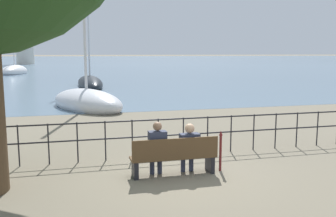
{
  "coord_description": "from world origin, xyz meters",
  "views": [
    {
      "loc": [
        -2.23,
        -8.07,
        2.8
      ],
      "look_at": [
        0.0,
        0.5,
        1.48
      ],
      "focal_mm": 40.0,
      "sensor_mm": 36.0,
      "label": 1
    }
  ],
  "objects_px": {
    "seated_person_left": "(157,146)",
    "closed_umbrella": "(221,148)",
    "sailboat_2": "(90,82)",
    "harbor_lighthouse": "(23,14)",
    "sailboat_0": "(87,102)",
    "sailboat_3": "(15,71)",
    "park_bench": "(174,157)",
    "seated_person_right": "(189,146)"
  },
  "relations": [
    {
      "from": "seated_person_left",
      "to": "closed_umbrella",
      "type": "height_order",
      "value": "seated_person_left"
    },
    {
      "from": "sailboat_2",
      "to": "harbor_lighthouse",
      "type": "distance_m",
      "value": 69.33
    },
    {
      "from": "closed_umbrella",
      "to": "harbor_lighthouse",
      "type": "relative_size",
      "value": 0.04
    },
    {
      "from": "sailboat_0",
      "to": "sailboat_3",
      "type": "xyz_separation_m",
      "value": [
        -7.94,
        34.09,
        0.06
      ]
    },
    {
      "from": "park_bench",
      "to": "seated_person_right",
      "type": "xyz_separation_m",
      "value": [
        0.38,
        0.08,
        0.22
      ]
    },
    {
      "from": "sailboat_0",
      "to": "sailboat_2",
      "type": "xyz_separation_m",
      "value": [
        0.8,
        12.8,
        0.01
      ]
    },
    {
      "from": "park_bench",
      "to": "harbor_lighthouse",
      "type": "distance_m",
      "value": 92.91
    },
    {
      "from": "closed_umbrella",
      "to": "sailboat_2",
      "type": "height_order",
      "value": "sailboat_2"
    },
    {
      "from": "sailboat_3",
      "to": "seated_person_left",
      "type": "bearing_deg",
      "value": -68.95
    },
    {
      "from": "seated_person_left",
      "to": "harbor_lighthouse",
      "type": "relative_size",
      "value": 0.05
    },
    {
      "from": "sailboat_2",
      "to": "sailboat_3",
      "type": "bearing_deg",
      "value": 110.18
    },
    {
      "from": "park_bench",
      "to": "closed_umbrella",
      "type": "relative_size",
      "value": 2.04
    },
    {
      "from": "harbor_lighthouse",
      "to": "sailboat_3",
      "type": "bearing_deg",
      "value": -85.58
    },
    {
      "from": "seated_person_left",
      "to": "sailboat_2",
      "type": "distance_m",
      "value": 23.98
    },
    {
      "from": "park_bench",
      "to": "closed_umbrella",
      "type": "xyz_separation_m",
      "value": [
        1.16,
        0.06,
        0.11
      ]
    },
    {
      "from": "seated_person_right",
      "to": "sailboat_3",
      "type": "height_order",
      "value": "sailboat_3"
    },
    {
      "from": "park_bench",
      "to": "seated_person_right",
      "type": "height_order",
      "value": "seated_person_right"
    },
    {
      "from": "seated_person_right",
      "to": "sailboat_2",
      "type": "xyz_separation_m",
      "value": [
        -1.07,
        23.98,
        -0.34
      ]
    },
    {
      "from": "sailboat_2",
      "to": "seated_person_right",
      "type": "bearing_deg",
      "value": -89.58
    },
    {
      "from": "seated_person_right",
      "to": "sailboat_3",
      "type": "xyz_separation_m",
      "value": [
        -9.81,
        45.27,
        -0.29
      ]
    },
    {
      "from": "sailboat_3",
      "to": "harbor_lighthouse",
      "type": "distance_m",
      "value": 47.53
    },
    {
      "from": "sailboat_2",
      "to": "harbor_lighthouse",
      "type": "xyz_separation_m",
      "value": [
        -12.28,
        67.19,
        11.89
      ]
    },
    {
      "from": "seated_person_right",
      "to": "harbor_lighthouse",
      "type": "height_order",
      "value": "harbor_lighthouse"
    },
    {
      "from": "harbor_lighthouse",
      "to": "seated_person_right",
      "type": "bearing_deg",
      "value": -81.67
    },
    {
      "from": "sailboat_0",
      "to": "harbor_lighthouse",
      "type": "distance_m",
      "value": 81.68
    },
    {
      "from": "park_bench",
      "to": "harbor_lighthouse",
      "type": "height_order",
      "value": "harbor_lighthouse"
    },
    {
      "from": "seated_person_right",
      "to": "closed_umbrella",
      "type": "bearing_deg",
      "value": -1.74
    },
    {
      "from": "sailboat_0",
      "to": "sailboat_2",
      "type": "relative_size",
      "value": 0.64
    },
    {
      "from": "park_bench",
      "to": "closed_umbrella",
      "type": "bearing_deg",
      "value": 2.76
    },
    {
      "from": "park_bench",
      "to": "sailboat_2",
      "type": "distance_m",
      "value": 24.06
    },
    {
      "from": "sailboat_3",
      "to": "harbor_lighthouse",
      "type": "bearing_deg",
      "value": 104.16
    },
    {
      "from": "sailboat_0",
      "to": "seated_person_right",
      "type": "bearing_deg",
      "value": -105.46
    },
    {
      "from": "sailboat_2",
      "to": "sailboat_3",
      "type": "distance_m",
      "value": 23.02
    },
    {
      "from": "harbor_lighthouse",
      "to": "park_bench",
      "type": "bearing_deg",
      "value": -81.91
    },
    {
      "from": "sailboat_3",
      "to": "harbor_lighthouse",
      "type": "height_order",
      "value": "harbor_lighthouse"
    },
    {
      "from": "seated_person_right",
      "to": "sailboat_0",
      "type": "distance_m",
      "value": 11.33
    },
    {
      "from": "park_bench",
      "to": "sailboat_2",
      "type": "relative_size",
      "value": 0.16
    },
    {
      "from": "seated_person_right",
      "to": "harbor_lighthouse",
      "type": "relative_size",
      "value": 0.05
    },
    {
      "from": "seated_person_left",
      "to": "park_bench",
      "type": "bearing_deg",
      "value": -11.59
    },
    {
      "from": "park_bench",
      "to": "harbor_lighthouse",
      "type": "xyz_separation_m",
      "value": [
        -12.97,
        91.24,
        11.78
      ]
    },
    {
      "from": "seated_person_right",
      "to": "sailboat_0",
      "type": "bearing_deg",
      "value": 99.52
    },
    {
      "from": "sailboat_0",
      "to": "harbor_lighthouse",
      "type": "height_order",
      "value": "harbor_lighthouse"
    }
  ]
}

